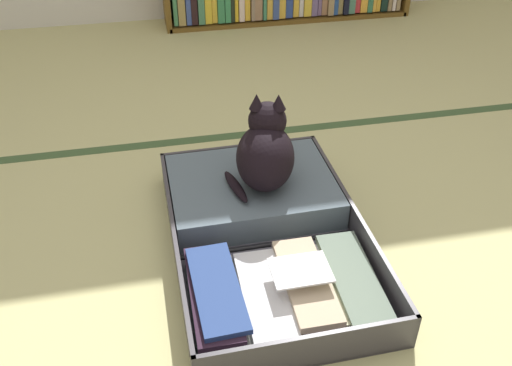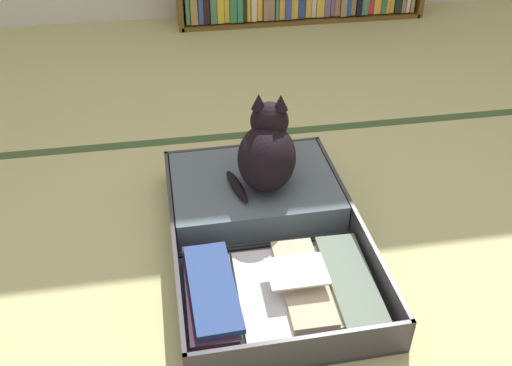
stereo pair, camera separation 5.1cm
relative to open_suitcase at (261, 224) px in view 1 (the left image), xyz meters
The scene contains 4 objects.
ground_plane 0.31m from the open_suitcase, 82.63° to the right, with size 10.00×10.00×0.00m, color tan.
tatami_border 0.63m from the open_suitcase, 86.47° to the left, with size 4.80×0.05×0.00m.
open_suitcase is the anchor object (origin of this frame).
black_cat 0.23m from the open_suitcase, 70.77° to the left, with size 0.26×0.28×0.30m.
Camera 1 is at (-0.33, -1.03, 1.19)m, focal length 39.25 mm.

